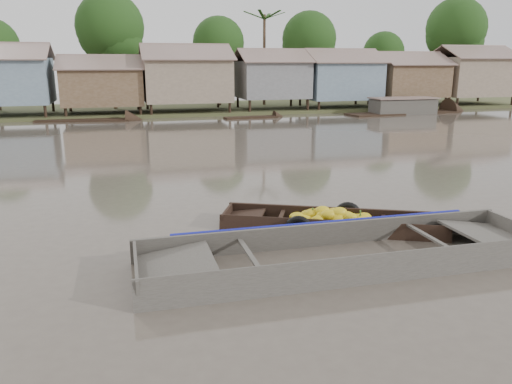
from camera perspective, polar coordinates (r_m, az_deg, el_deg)
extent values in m
plane|color=#51473E|center=(11.53, -0.85, -5.87)|extent=(120.00, 120.00, 0.00)
cube|color=#384723|center=(43.73, -11.74, 9.09)|extent=(120.00, 12.00, 0.50)
cube|color=slate|center=(40.75, -26.79, 11.28)|extent=(6.20, 5.20, 3.20)
cube|color=brown|center=(42.11, -26.75, 14.15)|extent=(6.60, 3.02, 1.28)
cube|color=brown|center=(40.02, -17.11, 11.43)|extent=(5.80, 4.60, 2.70)
cube|color=brown|center=(38.74, -17.37, 13.99)|extent=(6.20, 2.67, 1.14)
cube|color=brown|center=(41.22, -17.26, 14.00)|extent=(6.20, 2.67, 1.14)
cube|color=#806D58|center=(40.32, -7.98, 12.58)|extent=(6.50, 5.30, 3.30)
cube|color=brown|center=(38.88, -7.81, 15.61)|extent=(6.90, 3.08, 1.31)
cube|color=brown|center=(41.72, -8.35, 15.52)|extent=(6.90, 3.08, 1.31)
cube|color=slate|center=(41.79, 1.82, 12.71)|extent=(5.40, 4.70, 2.90)
cube|color=brown|center=(40.56, 2.38, 15.33)|extent=(5.80, 2.73, 1.17)
cube|color=brown|center=(42.99, 1.33, 15.30)|extent=(5.80, 2.73, 1.17)
cube|color=slate|center=(43.92, 9.51, 12.49)|extent=(6.00, 5.00, 3.10)
cube|color=brown|center=(42.67, 10.40, 15.08)|extent=(6.40, 2.90, 1.24)
cube|color=brown|center=(45.13, 8.89, 15.11)|extent=(6.40, 2.90, 1.24)
cube|color=brown|center=(46.98, 16.91, 12.14)|extent=(5.70, 4.90, 2.80)
cube|color=brown|center=(45.83, 17.98, 14.33)|extent=(6.10, 2.85, 1.21)
cube|color=brown|center=(48.08, 16.23, 14.44)|extent=(6.10, 2.85, 1.21)
cube|color=#806D58|center=(50.69, 23.33, 12.02)|extent=(6.30, 5.10, 3.40)
cube|color=brown|center=(49.60, 24.59, 14.35)|extent=(6.70, 2.96, 1.26)
cube|color=brown|center=(51.77, 22.62, 14.51)|extent=(6.70, 2.96, 1.26)
cylinder|color=#473323|center=(43.47, -16.01, 12.97)|extent=(0.28, 0.28, 6.30)
sphere|color=#143611|center=(43.55, -16.36, 17.70)|extent=(5.40, 5.40, 5.40)
cylinder|color=#473323|center=(45.32, -4.23, 12.87)|extent=(0.28, 0.28, 5.25)
sphere|color=#143611|center=(45.32, -4.30, 16.66)|extent=(4.50, 4.50, 4.50)
cylinder|color=#473323|center=(46.56, 5.98, 13.09)|extent=(0.28, 0.28, 5.60)
sphere|color=#143611|center=(46.58, 6.09, 17.03)|extent=(4.80, 4.80, 4.80)
cylinder|color=#473323|center=(50.87, 14.19, 12.27)|extent=(0.28, 0.28, 4.55)
sphere|color=#143611|center=(50.84, 14.38, 15.20)|extent=(3.90, 3.90, 3.90)
cylinder|color=#473323|center=(53.77, 21.50, 12.95)|extent=(0.28, 0.28, 6.65)
sphere|color=#143611|center=(53.85, 21.89, 16.98)|extent=(5.70, 5.70, 5.70)
cylinder|color=#473323|center=(45.75, 0.95, 14.64)|extent=(0.24, 0.24, 8.00)
cube|color=black|center=(12.71, 8.64, -4.44)|extent=(5.31, 3.18, 0.08)
cube|color=black|center=(13.20, 8.73, -2.74)|extent=(5.05, 2.43, 0.51)
cube|color=black|center=(12.09, 8.62, -4.38)|extent=(5.05, 2.43, 0.51)
cube|color=black|center=(12.91, 20.71, -3.95)|extent=(0.55, 1.11, 0.48)
cube|color=black|center=(12.80, 18.68, -3.63)|extent=(1.28, 1.32, 0.19)
cube|color=black|center=(12.94, -3.31, -2.94)|extent=(0.55, 1.11, 0.48)
cube|color=black|center=(12.83, -1.28, -2.79)|extent=(1.28, 1.32, 0.19)
cube|color=black|center=(12.69, 2.88, -2.82)|extent=(0.57, 1.08, 0.05)
cube|color=black|center=(12.67, 14.52, -3.32)|extent=(0.57, 1.08, 0.05)
ellipsoid|color=yellow|center=(12.83, 12.19, -2.89)|extent=(0.52, 0.45, 0.26)
ellipsoid|color=yellow|center=(12.67, 5.90, -2.57)|extent=(0.45, 0.39, 0.23)
ellipsoid|color=yellow|center=(12.63, 4.58, -3.35)|extent=(0.41, 0.36, 0.21)
ellipsoid|color=yellow|center=(12.43, 8.29, -2.59)|extent=(0.50, 0.44, 0.26)
ellipsoid|color=yellow|center=(12.38, 4.69, -3.84)|extent=(0.42, 0.37, 0.22)
ellipsoid|color=yellow|center=(12.78, 8.01, -2.51)|extent=(0.47, 0.41, 0.24)
ellipsoid|color=yellow|center=(12.65, 8.87, -2.25)|extent=(0.40, 0.35, 0.21)
ellipsoid|color=yellow|center=(12.45, 5.77, -3.25)|extent=(0.47, 0.41, 0.24)
ellipsoid|color=yellow|center=(12.70, 8.49, -2.50)|extent=(0.50, 0.44, 0.26)
ellipsoid|color=yellow|center=(12.46, 5.35, -3.25)|extent=(0.53, 0.46, 0.27)
ellipsoid|color=yellow|center=(12.97, 9.99, -2.72)|extent=(0.44, 0.38, 0.22)
ellipsoid|color=yellow|center=(12.87, 7.50, -2.34)|extent=(0.42, 0.36, 0.21)
ellipsoid|color=yellow|center=(12.38, 5.45, -3.56)|extent=(0.52, 0.45, 0.27)
ellipsoid|color=yellow|center=(12.43, 10.76, -2.83)|extent=(0.41, 0.36, 0.21)
ellipsoid|color=yellow|center=(12.61, 7.57, -2.16)|extent=(0.50, 0.44, 0.26)
ellipsoid|color=yellow|center=(12.78, 4.67, -2.84)|extent=(0.48, 0.42, 0.25)
ellipsoid|color=yellow|center=(12.36, 7.09, -3.14)|extent=(0.41, 0.35, 0.21)
ellipsoid|color=yellow|center=(12.43, 9.49, -3.10)|extent=(0.46, 0.40, 0.24)
ellipsoid|color=yellow|center=(12.65, 6.46, -2.49)|extent=(0.53, 0.46, 0.27)
ellipsoid|color=yellow|center=(12.89, 11.48, -2.97)|extent=(0.46, 0.40, 0.23)
ellipsoid|color=yellow|center=(12.84, 8.06, -2.59)|extent=(0.43, 0.37, 0.22)
ellipsoid|color=yellow|center=(12.49, 12.05, -3.29)|extent=(0.48, 0.42, 0.25)
ellipsoid|color=yellow|center=(12.38, 5.66, -3.64)|extent=(0.51, 0.45, 0.26)
ellipsoid|color=yellow|center=(12.51, 7.74, -2.70)|extent=(0.49, 0.43, 0.25)
ellipsoid|color=yellow|center=(12.49, 9.02, -2.79)|extent=(0.47, 0.41, 0.24)
ellipsoid|color=yellow|center=(12.93, 9.82, -2.71)|extent=(0.45, 0.40, 0.23)
ellipsoid|color=yellow|center=(12.53, 9.43, -2.35)|extent=(0.54, 0.47, 0.28)
ellipsoid|color=yellow|center=(12.71, 7.71, -2.53)|extent=(0.46, 0.41, 0.24)
ellipsoid|color=yellow|center=(12.34, 12.97, -4.02)|extent=(0.44, 0.38, 0.23)
ellipsoid|color=yellow|center=(12.61, 4.97, -2.99)|extent=(0.53, 0.46, 0.27)
ellipsoid|color=yellow|center=(12.32, 9.09, -3.74)|extent=(0.43, 0.37, 0.22)
ellipsoid|color=yellow|center=(12.53, 10.31, -2.76)|extent=(0.48, 0.42, 0.25)
cylinder|color=#3F6626|center=(12.57, 6.51, -2.20)|extent=(0.04, 0.04, 0.18)
cylinder|color=#3F6626|center=(12.56, 9.61, -2.34)|extent=(0.04, 0.04, 0.18)
cylinder|color=#3F6626|center=(12.57, 11.83, -2.43)|extent=(0.04, 0.04, 0.18)
torus|color=black|center=(13.27, 10.42, -2.63)|extent=(0.73, 0.46, 0.73)
torus|color=black|center=(12.04, 4.90, -4.24)|extent=(0.69, 0.44, 0.68)
cube|color=#3E3A35|center=(10.64, 10.07, -8.39)|extent=(8.42, 1.87, 0.08)
cube|color=#3E3A35|center=(11.40, 7.99, -5.06)|extent=(8.59, 0.24, 0.68)
cube|color=#3E3A35|center=(9.68, 12.70, -8.98)|extent=(8.59, 0.24, 0.68)
cube|color=#3E3A35|center=(12.31, 25.05, -4.45)|extent=(1.47, 1.82, 0.26)
cube|color=#3E3A35|center=(9.64, -13.51, -9.13)|extent=(0.08, 2.10, 0.65)
cube|color=#3E3A35|center=(9.64, -9.15, -8.37)|extent=(1.47, 1.82, 0.26)
cube|color=#3E3A35|center=(9.84, -0.60, -7.34)|extent=(0.11, 2.01, 0.05)
cube|color=#3E3A35|center=(11.44, 19.40, -5.00)|extent=(0.11, 2.01, 0.05)
cube|color=#665E54|center=(10.62, 10.08, -8.10)|extent=(6.40, 1.69, 0.02)
cube|color=#0D1287|center=(11.38, 7.91, -3.71)|extent=(6.94, 0.15, 0.17)
torus|color=olive|center=(11.53, 21.88, -6.96)|extent=(0.48, 0.48, 0.07)
torus|color=olive|center=(11.51, 21.90, -6.75)|extent=(0.39, 0.39, 0.07)
cube|color=black|center=(37.07, -0.56, 8.36)|extent=(4.07, 1.23, 0.35)
cube|color=black|center=(41.92, 16.48, 8.50)|extent=(9.78, 3.13, 0.35)
cube|color=black|center=(37.25, -19.11, 7.59)|extent=(6.52, 2.30, 0.35)
cube|color=black|center=(41.70, 16.43, 9.30)|extent=(5.00, 2.00, 1.20)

